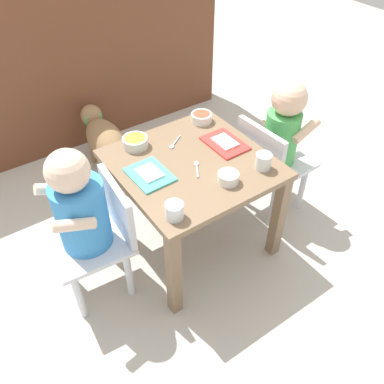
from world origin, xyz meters
name	(u,v)px	position (x,y,z in m)	size (l,w,h in m)	color
ground_plane	(192,239)	(0.00, 0.00, 0.00)	(7.00, 7.00, 0.00)	#B2ADA3
kitchen_cabinet_back	(76,62)	(0.00, 1.16, 0.43)	(1.71, 0.33, 0.86)	brown
dining_table	(192,177)	(0.00, 0.00, 0.37)	(0.57, 0.58, 0.45)	#7A6047
seated_child_left	(84,212)	(-0.45, 0.01, 0.42)	(0.30, 0.30, 0.68)	silver
seated_child_right	(280,135)	(0.45, -0.03, 0.42)	(0.29, 0.29, 0.67)	silver
dog	(104,137)	(-0.07, 0.72, 0.19)	(0.21, 0.48, 0.29)	olive
food_tray_left	(150,174)	(-0.18, 0.02, 0.46)	(0.14, 0.18, 0.02)	#4CC6BC
food_tray_right	(225,143)	(0.18, 0.02, 0.46)	(0.13, 0.19, 0.02)	red
water_cup_left	(263,162)	(0.20, -0.18, 0.48)	(0.06, 0.06, 0.06)	white
water_cup_right	(174,212)	(-0.22, -0.21, 0.48)	(0.06, 0.06, 0.06)	white
veggie_bowl_far	(228,177)	(0.04, -0.17, 0.47)	(0.08, 0.08, 0.04)	white
veggie_bowl_near	(201,117)	(0.20, 0.22, 0.47)	(0.09, 0.09, 0.04)	white
cereal_bowl_right_side	(135,142)	(-0.13, 0.21, 0.47)	(0.10, 0.10, 0.04)	silver
spoon_by_left_tray	(174,143)	(0.01, 0.14, 0.45)	(0.09, 0.07, 0.01)	silver
spoon_by_right_tray	(197,167)	(-0.01, -0.04, 0.45)	(0.06, 0.09, 0.01)	silver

